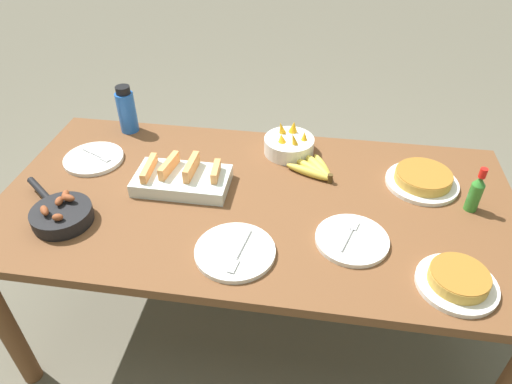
{
  "coord_description": "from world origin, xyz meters",
  "views": [
    {
      "loc": [
        0.19,
        -1.24,
        1.73
      ],
      "look_at": [
        0.0,
        0.0,
        0.74
      ],
      "focal_mm": 32.0,
      "sensor_mm": 36.0,
      "label": 1
    }
  ],
  "objects_px": {
    "frittata_plate_side": "(423,179)",
    "empty_plate_near_front": "(352,240)",
    "hot_sauce_bottle": "(476,192)",
    "empty_plate_far_right": "(235,252)",
    "frittata_plate_center": "(458,280)",
    "empty_plate_far_left": "(94,159)",
    "water_bottle": "(127,110)",
    "banana_bunch": "(316,169)",
    "fruit_bowl_mango": "(289,144)",
    "skillet": "(61,214)",
    "melon_tray": "(182,179)"
  },
  "relations": [
    {
      "from": "empty_plate_far_left",
      "to": "fruit_bowl_mango",
      "type": "bearing_deg",
      "value": 13.26
    },
    {
      "from": "empty_plate_far_right",
      "to": "water_bottle",
      "type": "height_order",
      "value": "water_bottle"
    },
    {
      "from": "banana_bunch",
      "to": "empty_plate_far_right",
      "type": "distance_m",
      "value": 0.52
    },
    {
      "from": "skillet",
      "to": "empty_plate_near_front",
      "type": "xyz_separation_m",
      "value": [
        0.95,
        0.04,
        -0.02
      ]
    },
    {
      "from": "hot_sauce_bottle",
      "to": "melon_tray",
      "type": "bearing_deg",
      "value": -178.68
    },
    {
      "from": "frittata_plate_center",
      "to": "frittata_plate_side",
      "type": "height_order",
      "value": "same"
    },
    {
      "from": "empty_plate_far_left",
      "to": "water_bottle",
      "type": "distance_m",
      "value": 0.27
    },
    {
      "from": "frittata_plate_center",
      "to": "fruit_bowl_mango",
      "type": "distance_m",
      "value": 0.82
    },
    {
      "from": "empty_plate_far_left",
      "to": "fruit_bowl_mango",
      "type": "xyz_separation_m",
      "value": [
        0.76,
        0.18,
        0.03
      ]
    },
    {
      "from": "melon_tray",
      "to": "frittata_plate_side",
      "type": "bearing_deg",
      "value": 9.3
    },
    {
      "from": "frittata_plate_side",
      "to": "empty_plate_near_front",
      "type": "xyz_separation_m",
      "value": [
        -0.26,
        -0.34,
        -0.02
      ]
    },
    {
      "from": "banana_bunch",
      "to": "water_bottle",
      "type": "xyz_separation_m",
      "value": [
        -0.81,
        0.2,
        0.08
      ]
    },
    {
      "from": "banana_bunch",
      "to": "hot_sauce_bottle",
      "type": "distance_m",
      "value": 0.56
    },
    {
      "from": "empty_plate_near_front",
      "to": "hot_sauce_bottle",
      "type": "xyz_separation_m",
      "value": [
        0.4,
        0.22,
        0.07
      ]
    },
    {
      "from": "skillet",
      "to": "frittata_plate_side",
      "type": "height_order",
      "value": "skillet"
    },
    {
      "from": "skillet",
      "to": "frittata_plate_side",
      "type": "distance_m",
      "value": 1.27
    },
    {
      "from": "banana_bunch",
      "to": "fruit_bowl_mango",
      "type": "xyz_separation_m",
      "value": [
        -0.11,
        0.13,
        0.02
      ]
    },
    {
      "from": "fruit_bowl_mango",
      "to": "empty_plate_far_right",
      "type": "bearing_deg",
      "value": -100.31
    },
    {
      "from": "empty_plate_far_left",
      "to": "empty_plate_far_right",
      "type": "distance_m",
      "value": 0.77
    },
    {
      "from": "frittata_plate_side",
      "to": "hot_sauce_bottle",
      "type": "relative_size",
      "value": 1.55
    },
    {
      "from": "skillet",
      "to": "water_bottle",
      "type": "distance_m",
      "value": 0.6
    },
    {
      "from": "empty_plate_far_right",
      "to": "frittata_plate_center",
      "type": "bearing_deg",
      "value": -2.68
    },
    {
      "from": "water_bottle",
      "to": "frittata_plate_center",
      "type": "bearing_deg",
      "value": -29.21
    },
    {
      "from": "frittata_plate_side",
      "to": "empty_plate_far_right",
      "type": "distance_m",
      "value": 0.76
    },
    {
      "from": "frittata_plate_center",
      "to": "fruit_bowl_mango",
      "type": "relative_size",
      "value": 1.14
    },
    {
      "from": "frittata_plate_side",
      "to": "empty_plate_near_front",
      "type": "bearing_deg",
      "value": -126.88
    },
    {
      "from": "empty_plate_far_right",
      "to": "empty_plate_far_left",
      "type": "bearing_deg",
      "value": 147.28
    },
    {
      "from": "melon_tray",
      "to": "fruit_bowl_mango",
      "type": "bearing_deg",
      "value": 38.2
    },
    {
      "from": "banana_bunch",
      "to": "frittata_plate_side",
      "type": "bearing_deg",
      "value": -2.41
    },
    {
      "from": "frittata_plate_side",
      "to": "empty_plate_far_left",
      "type": "height_order",
      "value": "frittata_plate_side"
    },
    {
      "from": "empty_plate_near_front",
      "to": "fruit_bowl_mango",
      "type": "height_order",
      "value": "fruit_bowl_mango"
    },
    {
      "from": "frittata_plate_center",
      "to": "empty_plate_near_front",
      "type": "distance_m",
      "value": 0.32
    },
    {
      "from": "skillet",
      "to": "empty_plate_far_left",
      "type": "distance_m",
      "value": 0.36
    },
    {
      "from": "empty_plate_near_front",
      "to": "empty_plate_far_left",
      "type": "height_order",
      "value": "same"
    },
    {
      "from": "frittata_plate_side",
      "to": "empty_plate_far_left",
      "type": "relative_size",
      "value": 1.13
    },
    {
      "from": "empty_plate_far_left",
      "to": "empty_plate_far_right",
      "type": "height_order",
      "value": "same"
    },
    {
      "from": "fruit_bowl_mango",
      "to": "water_bottle",
      "type": "relative_size",
      "value": 0.98
    },
    {
      "from": "empty_plate_near_front",
      "to": "hot_sauce_bottle",
      "type": "relative_size",
      "value": 1.37
    },
    {
      "from": "skillet",
      "to": "hot_sauce_bottle",
      "type": "relative_size",
      "value": 1.8
    },
    {
      "from": "empty_plate_near_front",
      "to": "banana_bunch",
      "type": "bearing_deg",
      "value": 110.26
    },
    {
      "from": "melon_tray",
      "to": "frittata_plate_center",
      "type": "distance_m",
      "value": 0.96
    },
    {
      "from": "banana_bunch",
      "to": "empty_plate_near_front",
      "type": "height_order",
      "value": "banana_bunch"
    },
    {
      "from": "banana_bunch",
      "to": "fruit_bowl_mango",
      "type": "height_order",
      "value": "fruit_bowl_mango"
    },
    {
      "from": "frittata_plate_center",
      "to": "water_bottle",
      "type": "relative_size",
      "value": 1.12
    },
    {
      "from": "water_bottle",
      "to": "empty_plate_near_front",
      "type": "bearing_deg",
      "value": -30.39
    },
    {
      "from": "banana_bunch",
      "to": "frittata_plate_side",
      "type": "relative_size",
      "value": 0.75
    },
    {
      "from": "empty_plate_far_left",
      "to": "water_bottle",
      "type": "relative_size",
      "value": 1.13
    },
    {
      "from": "melon_tray",
      "to": "empty_plate_near_front",
      "type": "xyz_separation_m",
      "value": [
        0.61,
        -0.2,
        -0.02
      ]
    },
    {
      "from": "empty_plate_near_front",
      "to": "water_bottle",
      "type": "height_order",
      "value": "water_bottle"
    },
    {
      "from": "frittata_plate_side",
      "to": "water_bottle",
      "type": "xyz_separation_m",
      "value": [
        -1.2,
        0.21,
        0.07
      ]
    }
  ]
}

